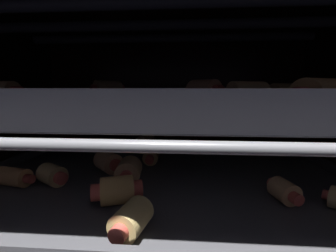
# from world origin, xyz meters

# --- Properties ---
(oven_wall_back) EXTENTS (0.60, 0.01, 0.35)m
(oven_wall_back) POSITION_xyz_m (0.00, 0.23, 0.17)
(oven_wall_back) COLOR black
(oven_wall_back) RESTS_ON ground_plane
(oven_ceiling) EXTENTS (0.60, 0.46, 0.01)m
(oven_ceiling) POSITION_xyz_m (0.00, 0.00, 0.36)
(oven_ceiling) COLOR black
(heating_element) EXTENTS (0.46, 0.17, 0.01)m
(heating_element) POSITION_xyz_m (0.00, 0.00, 0.33)
(heating_element) COLOR #333338
(oven_rack_lower) EXTENTS (0.55, 0.43, 0.01)m
(oven_rack_lower) POSITION_xyz_m (0.00, 0.00, 0.11)
(oven_rack_lower) COLOR slate
(baking_tray_lower) EXTENTS (0.51, 0.35, 0.02)m
(baking_tray_lower) POSITION_xyz_m (0.00, 0.00, 0.12)
(baking_tray_lower) COLOR #4C4C51
(baking_tray_lower) RESTS_ON oven_rack_lower
(pig_in_blanket_lower_0) EXTENTS (0.04, 0.05, 0.03)m
(pig_in_blanket_lower_0) POSITION_xyz_m (-0.05, 0.13, 0.14)
(pig_in_blanket_lower_0) COLOR tan
(pig_in_blanket_lower_0) RESTS_ON baking_tray_lower
(pig_in_blanket_lower_1) EXTENTS (0.03, 0.05, 0.02)m
(pig_in_blanket_lower_1) POSITION_xyz_m (0.14, -0.06, 0.13)
(pig_in_blanket_lower_1) COLOR tan
(pig_in_blanket_lower_1) RESTS_ON baking_tray_lower
(pig_in_blanket_lower_2) EXTENTS (0.04, 0.05, 0.03)m
(pig_in_blanket_lower_2) POSITION_xyz_m (-0.05, -0.02, 0.14)
(pig_in_blanket_lower_2) COLOR tan
(pig_in_blanket_lower_2) RESTS_ON baking_tray_lower
(pig_in_blanket_lower_3) EXTENTS (0.06, 0.03, 0.02)m
(pig_in_blanket_lower_3) POSITION_xyz_m (-0.20, -0.04, 0.13)
(pig_in_blanket_lower_3) COLOR tan
(pig_in_blanket_lower_3) RESTS_ON baking_tray_lower
(pig_in_blanket_lower_4) EXTENTS (0.04, 0.06, 0.03)m
(pig_in_blanket_lower_4) POSITION_xyz_m (-0.02, -0.13, 0.13)
(pig_in_blanket_lower_4) COLOR tan
(pig_in_blanket_lower_4) RESTS_ON baking_tray_lower
(pig_in_blanket_lower_5) EXTENTS (0.03, 0.06, 0.03)m
(pig_in_blanket_lower_5) POSITION_xyz_m (-0.03, 0.06, 0.13)
(pig_in_blanket_lower_5) COLOR tan
(pig_in_blanket_lower_5) RESTS_ON baking_tray_lower
(pig_in_blanket_lower_6) EXTENTS (0.06, 0.04, 0.03)m
(pig_in_blanket_lower_6) POSITION_xyz_m (-0.05, -0.08, 0.13)
(pig_in_blanket_lower_6) COLOR tan
(pig_in_blanket_lower_6) RESTS_ON baking_tray_lower
(pig_in_blanket_lower_7) EXTENTS (0.05, 0.04, 0.03)m
(pig_in_blanket_lower_7) POSITION_xyz_m (-0.15, -0.04, 0.13)
(pig_in_blanket_lower_7) COLOR tan
(pig_in_blanket_lower_7) RESTS_ON baking_tray_lower
(pig_in_blanket_lower_9) EXTENTS (0.05, 0.05, 0.03)m
(pig_in_blanket_lower_9) POSITION_xyz_m (-0.09, 0.01, 0.13)
(pig_in_blanket_lower_9) COLOR tan
(pig_in_blanket_lower_9) RESTS_ON baking_tray_lower
(oven_rack_upper) EXTENTS (0.55, 0.43, 0.01)m
(oven_rack_upper) POSITION_xyz_m (0.00, 0.00, 0.21)
(oven_rack_upper) COLOR slate
(baking_tray_upper) EXTENTS (0.51, 0.35, 0.03)m
(baking_tray_upper) POSITION_xyz_m (0.00, 0.00, 0.22)
(baking_tray_upper) COLOR silver
(baking_tray_upper) RESTS_ON oven_rack_upper
(pig_in_blanket_upper_0) EXTENTS (0.06, 0.04, 0.03)m
(pig_in_blanket_upper_0) POSITION_xyz_m (0.09, -0.08, 0.24)
(pig_in_blanket_upper_0) COLOR tan
(pig_in_blanket_upper_0) RESTS_ON baking_tray_upper
(pig_in_blanket_upper_1) EXTENTS (0.06, 0.04, 0.03)m
(pig_in_blanket_upper_1) POSITION_xyz_m (0.16, -0.01, 0.24)
(pig_in_blanket_upper_1) COLOR tan
(pig_in_blanket_upper_1) RESTS_ON baking_tray_upper
(pig_in_blanket_upper_2) EXTENTS (0.05, 0.05, 0.03)m
(pig_in_blanket_upper_2) POSITION_xyz_m (-0.10, 0.07, 0.24)
(pig_in_blanket_upper_2) COLOR tan
(pig_in_blanket_upper_2) RESTS_ON baking_tray_upper
(pig_in_blanket_upper_3) EXTENTS (0.05, 0.04, 0.03)m
(pig_in_blanket_upper_3) POSITION_xyz_m (0.13, -0.14, 0.24)
(pig_in_blanket_upper_3) COLOR tan
(pig_in_blanket_upper_3) RESTS_ON baking_tray_upper
(pig_in_blanket_upper_4) EXTENTS (0.05, 0.05, 0.03)m
(pig_in_blanket_upper_4) POSITION_xyz_m (0.05, -0.04, 0.24)
(pig_in_blanket_upper_4) COLOR tan
(pig_in_blanket_upper_4) RESTS_ON baking_tray_upper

